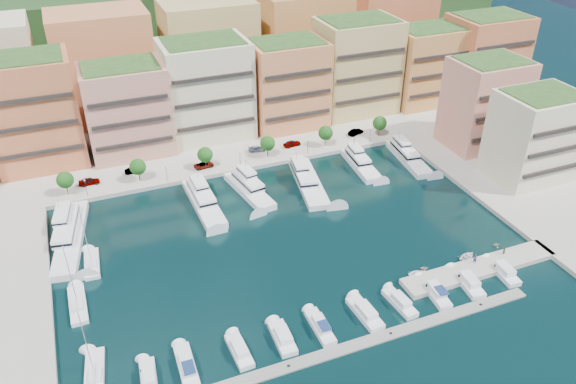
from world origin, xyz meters
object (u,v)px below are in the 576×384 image
object	(u,v)px
lamppost_1	(166,170)
car_3	(257,149)
lamppost_3	(308,144)
cruiser_0	(149,378)
yacht_5	(360,163)
sailboat_0	(95,375)
tree_3	(268,143)
cruiser_2	(239,351)
yacht_0	(70,233)
yacht_3	(248,188)
cruiser_3	(283,338)
car_4	(292,143)
sailboat_2	(92,264)
yacht_6	(407,156)
lamppost_0	(85,185)
tree_5	(380,123)
tender_1	(424,268)
car_5	(356,132)
yacht_2	(203,200)
cruiser_6	(400,303)
cruiser_4	(320,327)
car_2	(204,165)
cruiser_5	(365,313)
tender_0	(417,273)
person_1	(504,251)
lamppost_2	(240,156)
car_0	(89,181)
tree_0	(65,180)
tender_3	(496,245)
tree_4	(326,133)
sailboat_1	(78,305)
yacht_4	(307,180)
cruiser_8	(468,282)
cruiser_7	(435,292)
tree_1	(138,167)
lamppost_4	(370,132)
tree_2	(205,155)
cruiser_1	(187,367)
tender_2	(467,256)

from	to	relation	value
lamppost_1	car_3	size ratio (longest dim) A/B	0.92
lamppost_3	cruiser_0	xyz separation A→B (m)	(-50.30, -55.78, -3.28)
yacht_5	sailboat_0	distance (m)	79.89
tree_3	cruiser_2	size ratio (longest dim) A/B	0.75
yacht_0	yacht_3	world-z (taller)	same
tree_3	cruiser_3	world-z (taller)	tree_3
cruiser_0	car_4	bearing A→B (deg)	51.75
sailboat_2	yacht_6	bearing A→B (deg)	10.05
lamppost_0	tree_5	bearing A→B (deg)	1.73
yacht_6	lamppost_1	bearing A→B (deg)	169.69
tender_1	car_5	distance (m)	56.34
tree_3	yacht_2	xyz separation A→B (m)	(-20.46, -13.88, -3.53)
yacht_2	cruiser_6	size ratio (longest dim) A/B	2.61
yacht_0	yacht_3	distance (m)	39.36
yacht_5	cruiser_4	distance (m)	56.40
yacht_3	cruiser_3	world-z (taller)	yacht_3
cruiser_6	cruiser_3	bearing A→B (deg)	179.99
cruiser_0	cruiser_2	size ratio (longest dim) A/B	0.99
tree_3	car_2	size ratio (longest dim) A/B	1.16
car_3	car_5	bearing A→B (deg)	-79.48
cruiser_5	tender_0	xyz separation A→B (m)	(14.15, 5.75, -0.19)
sailboat_0	person_1	size ratio (longest dim) A/B	8.08
cruiser_2	car_5	distance (m)	80.72
lamppost_2	car_0	distance (m)	35.54
cruiser_2	sailboat_2	distance (m)	36.73
tree_0	tender_3	xyz separation A→B (m)	(77.83, -50.72, -4.35)
cruiser_5	car_0	bearing A→B (deg)	122.86
tree_4	sailboat_1	size ratio (longest dim) A/B	0.43
yacht_4	person_1	size ratio (longest dim) A/B	13.72
lamppost_1	car_0	distance (m)	17.97
tree_3	car_3	bearing A→B (deg)	110.83
cruiser_4	sailboat_2	distance (m)	45.68
tree_0	car_3	world-z (taller)	tree_0
lamppost_3	cruiser_8	world-z (taller)	lamppost_3
cruiser_5	cruiser_7	xyz separation A→B (m)	(14.00, -0.02, 0.02)
tree_1	tree_4	xyz separation A→B (m)	(48.00, 0.00, 0.00)
tree_3	cruiser_2	world-z (taller)	tree_3
lamppost_4	cruiser_6	xyz separation A→B (m)	(-24.94, -55.78, -3.28)
lamppost_4	cruiser_5	size ratio (longest dim) A/B	0.49
tree_2	cruiser_1	bearing A→B (deg)	-107.68
car_5	person_1	distance (m)	57.24
cruiser_2	cruiser_6	bearing A→B (deg)	-0.01
tree_5	lamppost_3	distance (m)	22.14
lamppost_0	lamppost_1	world-z (taller)	same
cruiser_7	lamppost_1	bearing A→B (deg)	122.99
tree_4	cruiser_3	bearing A→B (deg)	-120.95
cruiser_1	tender_2	xyz separation A→B (m)	(56.65, 6.47, -0.18)
cruiser_3	person_1	distance (m)	47.40
cruiser_8	tender_1	bearing A→B (deg)	126.69
tree_1	tender_1	world-z (taller)	tree_1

